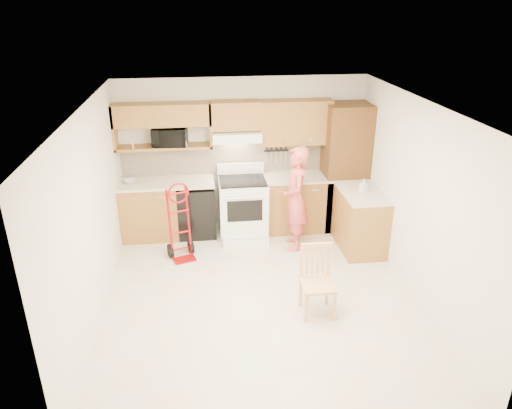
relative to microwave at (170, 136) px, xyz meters
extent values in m
cube|color=beige|center=(1.15, -2.08, -1.65)|extent=(4.00, 4.50, 0.02)
cube|color=white|center=(1.15, -2.08, 0.87)|extent=(4.00, 4.50, 0.02)
cube|color=silver|center=(1.15, 0.17, -0.39)|extent=(4.00, 0.02, 2.50)
cube|color=silver|center=(1.15, -4.34, -0.39)|extent=(4.00, 0.02, 2.50)
cube|color=silver|center=(-0.86, -2.08, -0.39)|extent=(0.02, 4.50, 2.50)
cube|color=silver|center=(3.16, -2.08, -0.39)|extent=(0.02, 4.50, 2.50)
cube|color=beige|center=(1.15, 0.15, -0.44)|extent=(3.92, 0.03, 0.55)
cube|color=olive|center=(-0.40, -0.14, -1.19)|extent=(0.90, 0.60, 0.90)
cube|color=black|center=(0.35, -0.14, -1.21)|extent=(0.60, 0.60, 0.85)
cube|color=olive|center=(1.98, -0.14, -1.19)|extent=(1.14, 0.60, 0.90)
cube|color=beige|center=(-0.10, -0.13, -0.72)|extent=(1.50, 0.63, 0.04)
cube|color=beige|center=(1.98, -0.13, -0.72)|extent=(1.14, 0.63, 0.04)
cube|color=olive|center=(2.85, -0.94, -1.19)|extent=(0.60, 1.00, 0.90)
cube|color=beige|center=(2.85, -0.94, -0.72)|extent=(0.63, 1.00, 0.04)
cube|color=#563817|center=(2.80, -0.14, -0.59)|extent=(0.70, 0.60, 2.10)
cube|color=olive|center=(-0.10, 0.00, 0.34)|extent=(1.50, 0.33, 0.34)
cube|color=olive|center=(-0.10, 0.00, -0.17)|extent=(1.50, 0.33, 0.04)
cube|color=olive|center=(1.03, 0.00, 0.30)|extent=(0.76, 0.33, 0.44)
cube|color=olive|center=(1.98, 0.00, 0.16)|extent=(1.14, 0.33, 0.70)
cube|color=white|center=(1.03, -0.06, -0.01)|extent=(0.76, 0.46, 0.14)
imported|color=black|center=(0.00, 0.00, 0.00)|extent=(0.56, 0.41, 0.29)
imported|color=#D04E4A|center=(1.85, -0.79, -0.82)|extent=(0.42, 0.62, 1.63)
imported|color=white|center=(2.85, -0.94, -0.60)|extent=(0.12, 0.12, 0.20)
imported|color=white|center=(-0.65, -0.14, -0.67)|extent=(0.21, 0.21, 0.05)
camera|label=1|loc=(0.43, -7.32, 1.97)|focal=33.42mm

